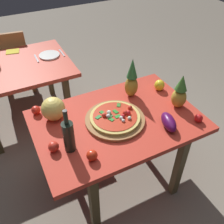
# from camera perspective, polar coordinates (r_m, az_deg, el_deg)

# --- Properties ---
(ground_plane) EXTENTS (10.00, 10.00, 0.00)m
(ground_plane) POSITION_cam_1_polar(r_m,az_deg,el_deg) (2.45, 0.97, -14.33)
(ground_plane) COLOR gray
(display_table) EXTENTS (1.26, 0.85, 0.72)m
(display_table) POSITION_cam_1_polar(r_m,az_deg,el_deg) (1.97, 1.18, -3.53)
(display_table) COLOR brown
(display_table) RESTS_ON ground_plane
(background_table) EXTENTS (1.09, 0.87, 0.72)m
(background_table) POSITION_cam_1_polar(r_m,az_deg,el_deg) (2.80, -20.77, 8.19)
(background_table) COLOR brown
(background_table) RESTS_ON ground_plane
(dining_chair) EXTENTS (0.45, 0.45, 0.85)m
(dining_chair) POSITION_cam_1_polar(r_m,az_deg,el_deg) (3.45, -21.78, 11.30)
(dining_chair) COLOR #946136
(dining_chair) RESTS_ON ground_plane
(pizza_board) EXTENTS (0.45, 0.45, 0.02)m
(pizza_board) POSITION_cam_1_polar(r_m,az_deg,el_deg) (1.89, 0.69, -1.75)
(pizza_board) COLOR #946136
(pizza_board) RESTS_ON display_table
(pizza) EXTENTS (0.38, 0.38, 0.06)m
(pizza) POSITION_cam_1_polar(r_m,az_deg,el_deg) (1.87, 0.80, -1.10)
(pizza) COLOR #D2B75C
(pizza) RESTS_ON pizza_board
(wine_bottle) EXTENTS (0.08, 0.08, 0.34)m
(wine_bottle) POSITION_cam_1_polar(r_m,az_deg,el_deg) (1.63, -9.89, -5.38)
(wine_bottle) COLOR black
(wine_bottle) RESTS_ON display_table
(pineapple_left) EXTENTS (0.11, 0.11, 0.35)m
(pineapple_left) POSITION_cam_1_polar(r_m,az_deg,el_deg) (2.07, 4.52, 7.32)
(pineapple_left) COLOR #AE8C2F
(pineapple_left) RESTS_ON display_table
(pineapple_right) EXTENTS (0.12, 0.12, 0.29)m
(pineapple_right) POSITION_cam_1_polar(r_m,az_deg,el_deg) (2.02, 15.24, 4.20)
(pineapple_right) COLOR gold
(pineapple_right) RESTS_ON display_table
(melon) EXTENTS (0.18, 0.18, 0.18)m
(melon) POSITION_cam_1_polar(r_m,az_deg,el_deg) (1.91, -13.29, 0.72)
(melon) COLOR #E8CA5E
(melon) RESTS_ON display_table
(bell_pepper) EXTENTS (0.09, 0.09, 0.10)m
(bell_pepper) POSITION_cam_1_polar(r_m,az_deg,el_deg) (2.23, 10.79, 6.03)
(bell_pepper) COLOR yellow
(bell_pepper) RESTS_ON display_table
(eggplant) EXTENTS (0.14, 0.22, 0.09)m
(eggplant) POSITION_cam_1_polar(r_m,az_deg,el_deg) (1.86, 12.82, -2.22)
(eggplant) COLOR #4B0E46
(eggplant) RESTS_ON display_table
(tomato_beside_pepper) EXTENTS (0.07, 0.07, 0.07)m
(tomato_beside_pepper) POSITION_cam_1_polar(r_m,az_deg,el_deg) (1.62, -4.59, -9.85)
(tomato_beside_pepper) COLOR red
(tomato_beside_pepper) RESTS_ON display_table
(tomato_at_corner) EXTENTS (0.06, 0.06, 0.06)m
(tomato_at_corner) POSITION_cam_1_polar(r_m,az_deg,el_deg) (1.98, 19.18, -1.34)
(tomato_at_corner) COLOR red
(tomato_at_corner) RESTS_ON display_table
(tomato_by_bottle) EXTENTS (0.07, 0.07, 0.07)m
(tomato_by_bottle) POSITION_cam_1_polar(r_m,az_deg,el_deg) (2.02, -17.00, 0.42)
(tomato_by_bottle) COLOR red
(tomato_by_bottle) RESTS_ON display_table
(tomato_near_board) EXTENTS (0.07, 0.07, 0.07)m
(tomato_near_board) POSITION_cam_1_polar(r_m,az_deg,el_deg) (1.70, -13.22, -7.73)
(tomato_near_board) COLOR red
(tomato_near_board) RESTS_ON display_table
(dinner_plate) EXTENTS (0.22, 0.22, 0.02)m
(dinner_plate) POSITION_cam_1_polar(r_m,az_deg,el_deg) (2.84, -14.14, 12.48)
(dinner_plate) COLOR white
(dinner_plate) RESTS_ON background_table
(fork_utensil) EXTENTS (0.02, 0.18, 0.01)m
(fork_utensil) POSITION_cam_1_polar(r_m,az_deg,el_deg) (2.82, -16.88, 11.65)
(fork_utensil) COLOR silver
(fork_utensil) RESTS_ON background_table
(knife_utensil) EXTENTS (0.02, 0.18, 0.01)m
(knife_utensil) POSITION_cam_1_polar(r_m,az_deg,el_deg) (2.87, -11.39, 13.12)
(knife_utensil) COLOR silver
(knife_utensil) RESTS_ON background_table
(napkin_folded) EXTENTS (0.16, 0.15, 0.01)m
(napkin_folded) POSITION_cam_1_polar(r_m,az_deg,el_deg) (3.05, -21.77, 12.74)
(napkin_folded) COLOR yellow
(napkin_folded) RESTS_ON background_table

